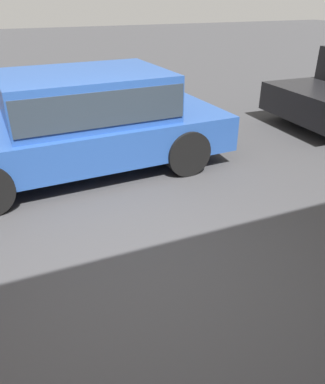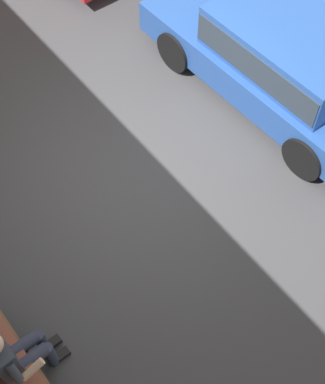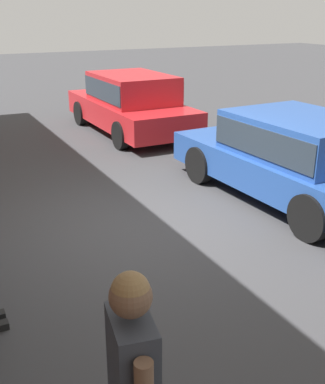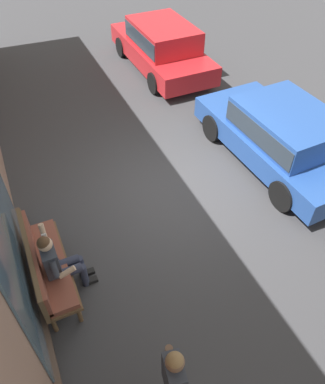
% 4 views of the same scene
% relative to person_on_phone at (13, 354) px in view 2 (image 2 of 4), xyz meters
% --- Properties ---
extents(ground_plane, '(60.00, 60.00, 0.00)m').
position_rel_person_on_phone_xyz_m(ground_plane, '(1.40, -2.67, -0.70)').
color(ground_plane, '#38383A').
extents(person_on_phone, '(0.73, 0.74, 1.33)m').
position_rel_person_on_phone_xyz_m(person_on_phone, '(0.00, 0.00, 0.00)').
color(person_on_phone, '#2D3347').
rests_on(person_on_phone, ground_plane).
extents(parked_car_mid, '(4.28, 2.09, 1.36)m').
position_rel_person_on_phone_xyz_m(parked_car_mid, '(1.29, -5.24, 0.05)').
color(parked_car_mid, '#23478E').
rests_on(parked_car_mid, ground_plane).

